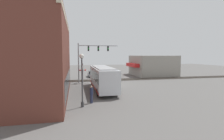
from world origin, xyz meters
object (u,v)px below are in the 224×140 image
Objects in this scene: crossing_signal at (83,70)px; streetlamp at (82,76)px; parked_car_grey at (92,74)px; pedestrian_by_lamp at (91,94)px; pedestrian_near_bus at (116,84)px; city_bus at (103,77)px.

crossing_signal is 14.80m from streetlamp.
parked_car_grey is (8.20, -2.48, -1.65)m from crossing_signal.
crossing_signal reaches higher than pedestrian_by_lamp.
streetlamp is at bearing 140.28° from pedestrian_by_lamp.
crossing_signal is at bearing 27.48° from pedestrian_near_bus.
pedestrian_near_bus is 0.98× the size of pedestrian_by_lamp.
crossing_signal is 13.65m from pedestrian_by_lamp.
city_bus is 8.38m from streetlamp.
pedestrian_near_bus is at bearing -173.85° from parked_car_grey.
streetlamp is 2.60m from pedestrian_by_lamp.
crossing_signal is 2.11× the size of pedestrian_near_bus.
pedestrian_near_bus is at bearing -36.71° from streetlamp.
streetlamp is (-14.77, 0.70, 0.75)m from crossing_signal.
city_bus is 2.24m from pedestrian_near_bus.
streetlamp reaches higher than city_bus.
city_bus reaches higher than parked_car_grey.
parked_car_grey is 2.43× the size of pedestrian_near_bus.
parked_car_grey is at bearing -7.87° from streetlamp.
city_bus reaches higher than pedestrian_near_bus.
streetlamp is 1.17× the size of parked_car_grey.
pedestrian_near_bus is (-1.04, -1.76, -0.91)m from city_bus.
crossing_signal is (7.11, 2.48, 0.46)m from city_bus.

